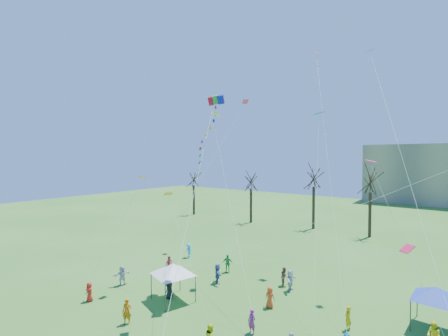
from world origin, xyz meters
The scene contains 6 objects.
bare_tree_row centered at (1.57, 36.02, 7.03)m, with size 72.02×8.07×10.80m.
big_box_kite centered at (-6.49, 8.89, 12.69)m, with size 4.10×7.06×19.85m.
canopy_tent_white centered at (-6.61, 4.88, 2.61)m, with size 3.93×3.93×3.09m.
canopy_tent_blue centered at (10.91, 12.51, 2.51)m, with size 3.95×3.95×2.97m.
festival_crowd centered at (-0.37, 6.76, 0.89)m, with size 27.47×14.55×1.86m.
small_kites_aloft centered at (-0.34, 10.84, 13.31)m, with size 28.72×19.88×34.01m.
Camera 1 is at (11.79, -12.83, 11.78)m, focal length 25.00 mm.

